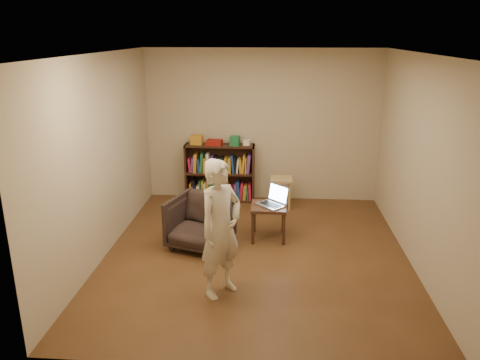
# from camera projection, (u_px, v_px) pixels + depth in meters

# --- Properties ---
(floor) EXTENTS (4.50, 4.50, 0.00)m
(floor) POSITION_uv_depth(u_px,v_px,m) (256.00, 254.00, 6.27)
(floor) COLOR #472E17
(floor) RESTS_ON ground
(ceiling) EXTENTS (4.50, 4.50, 0.00)m
(ceiling) POSITION_uv_depth(u_px,v_px,m) (258.00, 54.00, 5.49)
(ceiling) COLOR silver
(ceiling) RESTS_ON wall_back
(wall_back) EXTENTS (4.00, 0.00, 4.00)m
(wall_back) POSITION_uv_depth(u_px,v_px,m) (262.00, 126.00, 8.02)
(wall_back) COLOR #B8A88B
(wall_back) RESTS_ON floor
(wall_left) EXTENTS (0.00, 4.50, 4.50)m
(wall_left) POSITION_uv_depth(u_px,v_px,m) (102.00, 157.00, 6.02)
(wall_left) COLOR #B8A88B
(wall_left) RESTS_ON floor
(wall_right) EXTENTS (0.00, 4.50, 4.50)m
(wall_right) POSITION_uv_depth(u_px,v_px,m) (420.00, 164.00, 5.74)
(wall_right) COLOR #B8A88B
(wall_right) RESTS_ON floor
(bookshelf) EXTENTS (1.20, 0.30, 1.00)m
(bookshelf) POSITION_uv_depth(u_px,v_px,m) (220.00, 176.00, 8.18)
(bookshelf) COLOR black
(bookshelf) RESTS_ON floor
(box_yellow) EXTENTS (0.21, 0.16, 0.16)m
(box_yellow) POSITION_uv_depth(u_px,v_px,m) (197.00, 140.00, 8.00)
(box_yellow) COLOR #C28522
(box_yellow) RESTS_ON bookshelf
(red_cloth) EXTENTS (0.28, 0.22, 0.09)m
(red_cloth) POSITION_uv_depth(u_px,v_px,m) (214.00, 143.00, 7.96)
(red_cloth) COLOR maroon
(red_cloth) RESTS_ON bookshelf
(box_green) EXTENTS (0.18, 0.18, 0.16)m
(box_green) POSITION_uv_depth(u_px,v_px,m) (235.00, 141.00, 7.93)
(box_green) COLOR #1C6A3D
(box_green) RESTS_ON bookshelf
(box_white) EXTENTS (0.12, 0.12, 0.09)m
(box_white) POSITION_uv_depth(u_px,v_px,m) (247.00, 143.00, 7.96)
(box_white) COLOR silver
(box_white) RESTS_ON bookshelf
(stool) EXTENTS (0.36, 0.36, 0.52)m
(stool) POSITION_uv_depth(u_px,v_px,m) (281.00, 184.00, 7.81)
(stool) COLOR tan
(stool) RESTS_ON floor
(armchair) EXTENTS (0.96, 0.98, 0.71)m
(armchair) POSITION_uv_depth(u_px,v_px,m) (200.00, 222.00, 6.40)
(armchair) COLOR black
(armchair) RESTS_ON floor
(side_table) EXTENTS (0.49, 0.49, 0.50)m
(side_table) POSITION_uv_depth(u_px,v_px,m) (269.00, 211.00, 6.63)
(side_table) COLOR black
(side_table) RESTS_ON floor
(laptop) EXTENTS (0.49, 0.49, 0.28)m
(laptop) POSITION_uv_depth(u_px,v_px,m) (273.00, 201.00, 6.61)
(laptop) COLOR #B9BABF
(laptop) RESTS_ON side_table
(person) EXTENTS (0.65, 0.68, 1.57)m
(person) POSITION_uv_depth(u_px,v_px,m) (221.00, 229.00, 5.11)
(person) COLOR beige
(person) RESTS_ON floor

